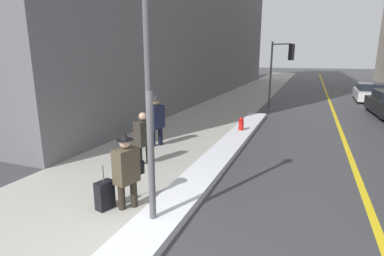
% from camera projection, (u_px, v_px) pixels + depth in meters
% --- Properties ---
extents(ground_plane, '(160.00, 160.00, 0.00)m').
position_uv_depth(ground_plane, '(127.00, 242.00, 5.04)').
color(ground_plane, '#38383A').
extents(sidewalk_slab, '(4.00, 80.00, 0.01)m').
position_uv_depth(sidewalk_slab, '(231.00, 104.00, 19.33)').
color(sidewalk_slab, '#9E9B93').
rests_on(sidewalk_slab, ground).
extents(road_centre_stripe, '(0.16, 80.00, 0.00)m').
position_uv_depth(road_centre_stripe, '(333.00, 111.00, 17.19)').
color(road_centre_stripe, gold).
rests_on(road_centre_stripe, ground).
extents(snow_bank_curb, '(0.85, 12.59, 0.17)m').
position_uv_depth(snow_bank_curb, '(226.00, 149.00, 9.83)').
color(snow_bank_curb, silver).
rests_on(snow_bank_curb, ground).
extents(lamp_post, '(0.28, 0.28, 4.67)m').
position_uv_depth(lamp_post, '(148.00, 71.00, 4.86)').
color(lamp_post, '#515156').
rests_on(lamp_post, ground).
extents(traffic_light_near, '(1.31, 0.33, 3.87)m').
position_uv_depth(traffic_light_near, '(283.00, 61.00, 17.25)').
color(traffic_light_near, '#515156').
rests_on(traffic_light_near, ground).
extents(pedestrian_with_shoulder_bag, '(0.40, 0.73, 1.60)m').
position_uv_depth(pedestrian_with_shoulder_bag, '(127.00, 168.00, 5.98)').
color(pedestrian_with_shoulder_bag, '#2A241B').
rests_on(pedestrian_with_shoulder_bag, ground).
extents(pedestrian_trailing, '(0.40, 0.55, 1.52)m').
position_uv_depth(pedestrian_trailing, '(143.00, 136.00, 8.49)').
color(pedestrian_trailing, black).
rests_on(pedestrian_trailing, ground).
extents(pedestrian_in_fedora, '(0.45, 0.61, 1.78)m').
position_uv_depth(pedestrian_in_fedora, '(156.00, 119.00, 10.24)').
color(pedestrian_in_fedora, black).
rests_on(pedestrian_in_fedora, ground).
extents(parked_car_white, '(1.98, 4.23, 1.22)m').
position_uv_depth(parked_car_white, '(370.00, 92.00, 20.87)').
color(parked_car_white, silver).
rests_on(parked_car_white, ground).
extents(rolling_suitcase, '(0.30, 0.40, 0.95)m').
position_uv_depth(rolling_suitcase, '(105.00, 195.00, 6.08)').
color(rolling_suitcase, black).
rests_on(rolling_suitcase, ground).
extents(fire_hydrant, '(0.20, 0.20, 0.70)m').
position_uv_depth(fire_hydrant, '(241.00, 126.00, 11.93)').
color(fire_hydrant, red).
rests_on(fire_hydrant, ground).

